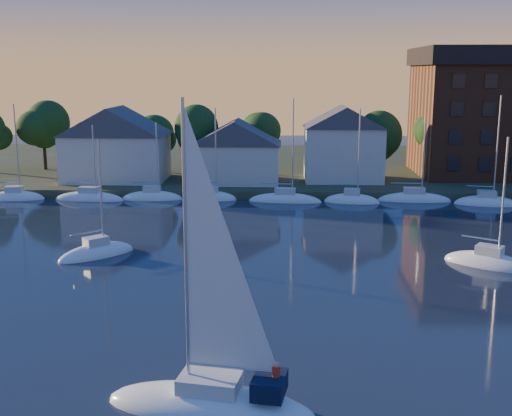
# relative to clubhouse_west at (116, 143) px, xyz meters

# --- Properties ---
(shoreline_land) EXTENTS (160.00, 50.00, 2.00)m
(shoreline_land) POSITION_rel_clubhouse_west_xyz_m (22.00, 17.00, -5.93)
(shoreline_land) COLOR #323E24
(shoreline_land) RESTS_ON ground
(wooden_dock) EXTENTS (120.00, 3.00, 1.00)m
(wooden_dock) POSITION_rel_clubhouse_west_xyz_m (22.00, -6.00, -5.93)
(wooden_dock) COLOR brown
(wooden_dock) RESTS_ON ground
(clubhouse_west) EXTENTS (13.65, 9.45, 9.64)m
(clubhouse_west) POSITION_rel_clubhouse_west_xyz_m (0.00, 0.00, 0.00)
(clubhouse_west) COLOR silver
(clubhouse_west) RESTS_ON shoreline_land
(clubhouse_centre) EXTENTS (11.55, 8.40, 8.08)m
(clubhouse_centre) POSITION_rel_clubhouse_west_xyz_m (16.00, -1.00, -0.80)
(clubhouse_centre) COLOR silver
(clubhouse_centre) RESTS_ON shoreline_land
(clubhouse_east) EXTENTS (10.50, 8.40, 9.80)m
(clubhouse_east) POSITION_rel_clubhouse_west_xyz_m (30.00, 1.00, 0.07)
(clubhouse_east) COLOR silver
(clubhouse_east) RESTS_ON shoreline_land
(tree_line) EXTENTS (93.40, 5.40, 8.90)m
(tree_line) POSITION_rel_clubhouse_west_xyz_m (24.00, 5.00, 1.24)
(tree_line) COLOR #382519
(tree_line) RESTS_ON shoreline_land
(moored_fleet) EXTENTS (71.50, 2.40, 12.05)m
(moored_fleet) POSITION_rel_clubhouse_west_xyz_m (14.00, -9.00, -5.83)
(moored_fleet) COLOR white
(moored_fleet) RESTS_ON ground
(hero_sailboat) EXTENTS (10.26, 4.82, 15.20)m
(hero_sailboat) POSITION_rel_clubhouse_west_xyz_m (18.84, -57.09, -5.31)
(hero_sailboat) COLOR white
(hero_sailboat) RESTS_ON ground
(drifting_sailboat_left) EXTENTS (6.52, 6.35, 10.86)m
(drifting_sailboat_left) POSITION_rel_clubhouse_west_xyz_m (6.45, -32.58, -5.84)
(drifting_sailboat_left) COLOR white
(drifting_sailboat_left) RESTS_ON ground
(drifting_sailboat_right) EXTENTS (7.30, 5.95, 11.39)m
(drifting_sailboat_right) POSITION_rel_clubhouse_west_xyz_m (38.42, -34.10, -5.84)
(drifting_sailboat_right) COLOR white
(drifting_sailboat_right) RESTS_ON ground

